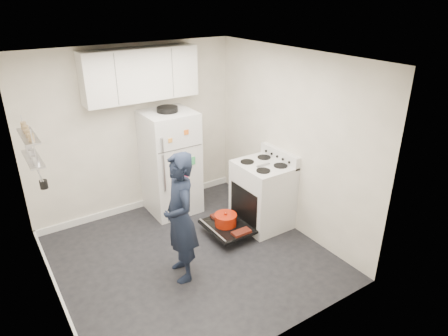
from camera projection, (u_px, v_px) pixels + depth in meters
room at (184, 172)px, 4.65m from camera, size 3.21×3.21×2.51m
electric_range at (262, 195)px, 5.70m from camera, size 0.66×0.76×1.10m
open_oven_door at (227, 223)px, 5.53m from camera, size 0.55×0.70×0.24m
refrigerator at (170, 162)px, 5.96m from camera, size 0.72×0.74×1.64m
upper_cabinets at (141, 74)px, 5.43m from camera, size 1.60×0.33×0.70m
wall_shelf_rack at (31, 148)px, 4.07m from camera, size 0.14×0.60×0.61m
person at (180, 218)px, 4.52m from camera, size 0.47×0.63×1.57m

